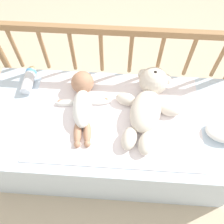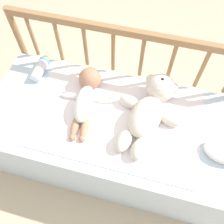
% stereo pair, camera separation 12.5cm
% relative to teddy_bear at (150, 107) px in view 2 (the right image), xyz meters
% --- Properties ---
extents(ground_plane, '(12.00, 12.00, 0.00)m').
position_rel_teddy_bear_xyz_m(ground_plane, '(-0.18, -0.08, -0.52)').
color(ground_plane, '#C6B293').
extents(crib_mattress, '(1.34, 0.62, 0.46)m').
position_rel_teddy_bear_xyz_m(crib_mattress, '(-0.18, -0.08, -0.29)').
color(crib_mattress, silver).
rests_on(crib_mattress, ground_plane).
extents(crib_rail, '(1.34, 0.04, 0.77)m').
position_rel_teddy_bear_xyz_m(crib_rail, '(-0.18, 0.25, 0.04)').
color(crib_rail, '#997047').
rests_on(crib_rail, ground_plane).
extents(blanket, '(0.88, 0.55, 0.01)m').
position_rel_teddy_bear_xyz_m(blanket, '(-0.16, -0.07, -0.06)').
color(blanket, white).
rests_on(blanket, crib_mattress).
extents(teddy_bear, '(0.35, 0.49, 0.16)m').
position_rel_teddy_bear_xyz_m(teddy_bear, '(0.00, 0.00, 0.00)').
color(teddy_bear, silver).
rests_on(teddy_bear, crib_mattress).
extents(baby, '(0.30, 0.42, 0.12)m').
position_rel_teddy_bear_xyz_m(baby, '(-0.34, -0.00, -0.01)').
color(baby, white).
rests_on(baby, crib_mattress).
extents(baby_bottle, '(0.06, 0.18, 0.06)m').
position_rel_teddy_bear_xyz_m(baby_bottle, '(-0.66, 0.13, -0.03)').
color(baby_bottle, white).
rests_on(baby_bottle, crib_mattress).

